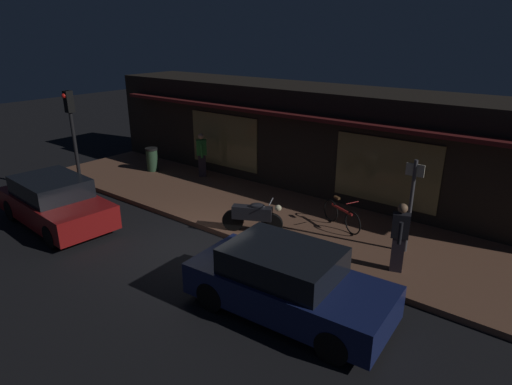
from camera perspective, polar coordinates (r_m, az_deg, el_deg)
name	(u,v)px	position (r m, az deg, el deg)	size (l,w,h in m)	color
ground_plane	(190,248)	(11.85, -8.60, -7.12)	(60.00, 60.00, 0.00)	black
sidewalk_slab	(259,211)	(13.83, 0.35, -2.41)	(18.00, 4.00, 0.15)	brown
storefront_building	(316,138)	(16.00, 7.83, 7.04)	(18.00, 3.30, 3.60)	black
motorcycle	(253,216)	(12.03, -0.34, -3.02)	(1.59, 0.90, 0.97)	black
bicycle_parked	(341,216)	(12.61, 11.03, -2.98)	(1.52, 0.74, 0.91)	black
person_photographer	(202,154)	(16.81, -7.07, 4.99)	(0.50, 0.49, 1.67)	#28232D
person_bystander	(399,236)	(10.50, 18.15, -5.41)	(0.43, 0.61, 1.67)	#28232D
sign_post	(411,201)	(11.32, 19.51, -1.05)	(0.44, 0.09, 2.40)	#47474C
trash_bin	(152,159)	(17.97, -13.37, 4.24)	(0.48, 0.48, 0.93)	#2D4C33
traffic_light_pole	(72,125)	(15.91, -22.81, 8.07)	(0.24, 0.33, 3.60)	black
parked_car_near	(55,202)	(14.13, -24.70, -1.11)	(4.22, 2.06, 1.42)	black
parked_car_far	(287,282)	(8.92, 4.01, -11.53)	(4.20, 2.00, 1.42)	black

